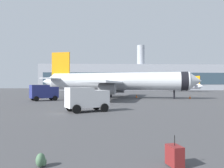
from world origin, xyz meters
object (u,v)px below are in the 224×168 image
at_px(cargo_van, 87,98).
at_px(airplane_taxiing, 182,86).
at_px(airplane_at_gate, 116,81).
at_px(safety_cone_mid, 190,97).
at_px(rolling_suitcase, 175,156).
at_px(safety_cone_far, 40,97).
at_px(traveller_backpack, 41,160).
at_px(service_truck, 44,92).
at_px(safety_cone_near, 137,96).

bearing_deg(cargo_van, airplane_taxiing, 63.50).
height_order(airplane_at_gate, cargo_van, airplane_at_gate).
relative_size(safety_cone_mid, rolling_suitcase, 0.73).
bearing_deg(rolling_suitcase, safety_cone_mid, 67.24).
distance_m(safety_cone_far, traveller_backpack, 41.06).
height_order(airplane_at_gate, rolling_suitcase, airplane_at_gate).
relative_size(airplane_at_gate, safety_cone_mid, 43.83).
distance_m(rolling_suitcase, traveller_backpack, 4.64).
relative_size(airplane_taxiing, cargo_van, 4.57).
height_order(service_truck, safety_cone_mid, service_truck).
xyz_separation_m(airplane_at_gate, safety_cone_near, (4.75, 1.95, -3.27)).
bearing_deg(traveller_backpack, service_truck, 104.95).
distance_m(service_truck, cargo_van, 19.31).
bearing_deg(safety_cone_mid, traveller_backpack, -118.57).
height_order(airplane_at_gate, airplane_taxiing, airplane_at_gate).
relative_size(airplane_taxiing, rolling_suitcase, 20.07).
xyz_separation_m(cargo_van, safety_cone_near, (9.44, 26.38, -1.07)).
height_order(safety_cone_far, rolling_suitcase, rolling_suitcase).
relative_size(airplane_at_gate, traveller_backpack, 73.57).
relative_size(safety_cone_near, traveller_backpack, 1.61).
bearing_deg(airplane_at_gate, safety_cone_mid, -8.77).
relative_size(safety_cone_far, traveller_backpack, 1.38).
bearing_deg(traveller_backpack, safety_cone_near, 76.85).
height_order(airplane_taxiing, service_truck, airplane_taxiing).
relative_size(cargo_van, safety_cone_far, 7.29).
bearing_deg(traveller_backpack, cargo_van, 88.58).
relative_size(service_truck, cargo_van, 1.09).
distance_m(cargo_van, traveller_backpack, 15.75).
distance_m(airplane_taxiing, safety_cone_near, 60.86).
bearing_deg(traveller_backpack, airplane_taxiing, 67.21).
xyz_separation_m(airplane_taxiing, traveller_backpack, (-39.90, -94.95, -2.19)).
distance_m(service_truck, safety_cone_near, 20.83).
bearing_deg(safety_cone_near, rolling_suitcase, -97.01).
xyz_separation_m(airplane_taxiing, safety_cone_near, (-30.07, -52.88, -2.04)).
relative_size(service_truck, safety_cone_near, 6.78).
distance_m(safety_cone_near, safety_cone_far, 21.31).
xyz_separation_m(safety_cone_mid, rolling_suitcase, (-15.91, -37.92, -0.01)).
relative_size(airplane_taxiing, safety_cone_mid, 27.40).
height_order(service_truck, safety_cone_far, service_truck).
relative_size(safety_cone_mid, traveller_backpack, 1.68).
distance_m(service_truck, safety_cone_far, 7.35).
bearing_deg(cargo_van, rolling_suitcase, -75.02).
xyz_separation_m(airplane_at_gate, cargo_van, (-4.70, -24.42, -2.21)).
distance_m(cargo_van, rolling_suitcase, 16.47).
relative_size(airplane_at_gate, cargo_van, 7.31).
bearing_deg(safety_cone_far, airplane_taxiing, 47.29).
bearing_deg(traveller_backpack, safety_cone_mid, 61.43).
bearing_deg(service_truck, safety_cone_far, 110.92).
bearing_deg(airplane_taxiing, airplane_at_gate, -122.41).
xyz_separation_m(safety_cone_near, traveller_backpack, (-9.83, -42.08, -0.15)).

